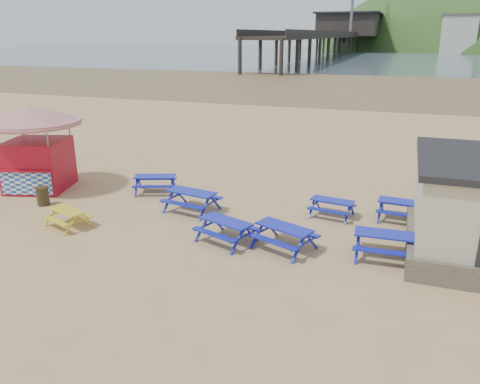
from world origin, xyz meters
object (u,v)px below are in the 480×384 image
at_px(picnic_table_blue_a, 155,184).
at_px(ice_cream_kiosk, 35,137).
at_px(picnic_table_blue_b, 192,201).
at_px(litter_bin, 43,196).
at_px(picnic_table_yellow, 68,218).

bearing_deg(picnic_table_blue_a, ice_cream_kiosk, 172.95).
height_order(picnic_table_blue_b, ice_cream_kiosk, ice_cream_kiosk).
distance_m(picnic_table_blue_a, litter_bin, 4.66).
bearing_deg(ice_cream_kiosk, litter_bin, -62.61).
height_order(picnic_table_blue_a, picnic_table_yellow, picnic_table_blue_a).
bearing_deg(picnic_table_yellow, picnic_table_blue_b, 59.10).
distance_m(picnic_table_blue_a, picnic_table_blue_b, 3.01).
relative_size(picnic_table_blue_b, litter_bin, 2.87).
height_order(picnic_table_blue_b, picnic_table_yellow, picnic_table_blue_b).
height_order(picnic_table_blue_a, picnic_table_blue_b, picnic_table_blue_b).
height_order(picnic_table_yellow, ice_cream_kiosk, ice_cream_kiosk).
distance_m(picnic_table_yellow, litter_bin, 2.87).
height_order(ice_cream_kiosk, litter_bin, ice_cream_kiosk).
bearing_deg(ice_cream_kiosk, picnic_table_yellow, -54.41).
xyz_separation_m(picnic_table_blue_a, picnic_table_yellow, (-1.08, -4.54, -0.05)).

